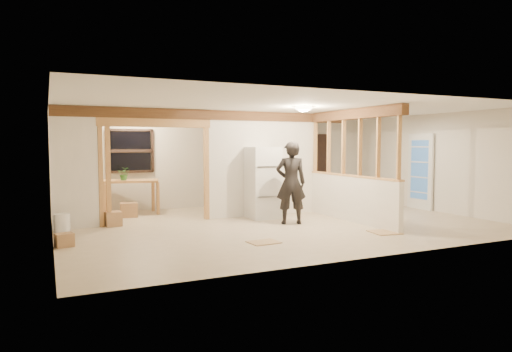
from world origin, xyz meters
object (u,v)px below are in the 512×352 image
refrigerator (263,183)px  woman (291,183)px  work_table (130,197)px  bookshelf (312,168)px  shop_vac (77,210)px

refrigerator → woman: (0.21, -0.96, 0.06)m
work_table → bookshelf: 5.46m
work_table → shop_vac: (-1.28, -0.94, -0.11)m
woman → bookshelf: size_ratio=0.88×
refrigerator → shop_vac: refrigerator is taller
shop_vac → bookshelf: size_ratio=0.31×
shop_vac → refrigerator: bearing=-13.2°
refrigerator → woman: bearing=-77.7°
refrigerator → work_table: refrigerator is taller
work_table → woman: bearing=-32.1°
refrigerator → bookshelf: (2.70, 2.20, 0.18)m
shop_vac → bookshelf: 6.85m
woman → bookshelf: 4.03m
refrigerator → bookshelf: size_ratio=0.82×
woman → bookshelf: bookshelf is taller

